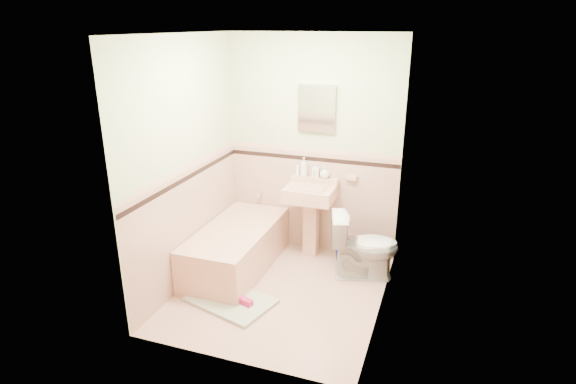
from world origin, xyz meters
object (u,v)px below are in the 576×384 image
(soap_bottle_left, at_px, (304,167))
(sink, at_px, (310,222))
(bathtub, at_px, (237,249))
(medicine_cabinet, at_px, (317,109))
(shoe, at_px, (246,302))
(soap_bottle_mid, at_px, (315,170))
(toilet, at_px, (364,246))
(bucket, at_px, (345,253))
(soap_bottle_right, at_px, (325,172))

(soap_bottle_left, bearing_deg, sink, -53.95)
(bathtub, bearing_deg, sink, 37.93)
(sink, relative_size, medicine_cabinet, 1.67)
(soap_bottle_left, height_order, shoe, soap_bottle_left)
(soap_bottle_mid, xyz_separation_m, shoe, (-0.27, -1.40, -0.94))
(toilet, distance_m, shoe, 1.39)
(soap_bottle_left, height_order, bucket, soap_bottle_left)
(soap_bottle_left, distance_m, shoe, 1.71)
(sink, height_order, soap_bottle_right, soap_bottle_right)
(bathtub, distance_m, soap_bottle_right, 1.31)
(sink, distance_m, soap_bottle_mid, 0.60)
(soap_bottle_left, xyz_separation_m, shoe, (-0.14, -1.40, -0.97))
(sink, xyz_separation_m, soap_bottle_right, (0.12, 0.18, 0.56))
(soap_bottle_mid, bearing_deg, soap_bottle_left, 180.00)
(medicine_cabinet, distance_m, bucket, 1.65)
(toilet, xyz_separation_m, shoe, (-0.95, -0.97, -0.30))
(toilet, bearing_deg, soap_bottle_left, 45.78)
(medicine_cabinet, height_order, soap_bottle_left, medicine_cabinet)
(toilet, height_order, bucket, toilet)
(soap_bottle_right, bearing_deg, sink, -122.94)
(soap_bottle_mid, distance_m, shoe, 1.71)
(medicine_cabinet, distance_m, soap_bottle_left, 0.68)
(soap_bottle_left, bearing_deg, soap_bottle_mid, 0.00)
(bathtub, distance_m, bucket, 1.23)
(medicine_cabinet, relative_size, soap_bottle_left, 2.32)
(sink, relative_size, soap_bottle_right, 6.14)
(soap_bottle_mid, bearing_deg, sink, -91.90)
(soap_bottle_right, relative_size, toilet, 0.19)
(soap_bottle_left, xyz_separation_m, soap_bottle_right, (0.25, 0.00, -0.04))
(soap_bottle_mid, relative_size, bucket, 0.70)
(soap_bottle_right, height_order, shoe, soap_bottle_right)
(soap_bottle_right, height_order, bucket, soap_bottle_right)
(sink, xyz_separation_m, toilet, (0.68, -0.25, -0.07))
(medicine_cabinet, distance_m, toilet, 1.57)
(medicine_cabinet, relative_size, soap_bottle_right, 3.68)
(toilet, bearing_deg, medicine_cabinet, 39.66)
(sink, bearing_deg, shoe, -102.38)
(bathtub, bearing_deg, soap_bottle_left, 52.29)
(soap_bottle_left, xyz_separation_m, toilet, (0.81, -0.43, -0.67))
(bucket, bearing_deg, soap_bottle_right, 148.11)
(soap_bottle_mid, relative_size, shoe, 1.21)
(soap_bottle_left, relative_size, toilet, 0.31)
(soap_bottle_left, xyz_separation_m, bucket, (0.56, -0.20, -0.91))
(sink, height_order, soap_bottle_left, soap_bottle_left)
(soap_bottle_left, bearing_deg, soap_bottle_right, 0.00)
(bucket, height_order, shoe, bucket)
(bathtub, height_order, soap_bottle_right, soap_bottle_right)
(bathtub, xyz_separation_m, bucket, (1.11, 0.51, -0.10))
(sink, height_order, soap_bottle_mid, soap_bottle_mid)
(bucket, bearing_deg, shoe, -120.26)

